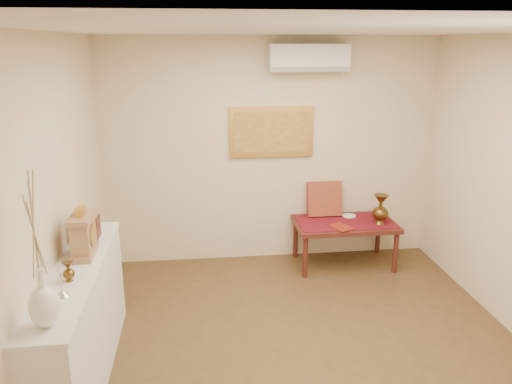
{
  "coord_description": "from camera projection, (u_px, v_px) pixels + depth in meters",
  "views": [
    {
      "loc": [
        -0.87,
        -3.57,
        2.62
      ],
      "look_at": [
        -0.31,
        1.15,
        1.19
      ],
      "focal_mm": 35.0,
      "sensor_mm": 36.0,
      "label": 1
    }
  ],
  "objects": [
    {
      "name": "ac_unit",
      "position": [
        309.0,
        58.0,
        5.6
      ],
      "size": [
        0.9,
        0.25,
        0.3
      ],
      "color": "silver",
      "rests_on": "wall_back"
    },
    {
      "name": "ceiling",
      "position": [
        320.0,
        30.0,
        3.47
      ],
      "size": [
        4.5,
        4.5,
        0.0
      ],
      "primitive_type": "plane",
      "rotation": [
        3.14,
        0.0,
        0.0
      ],
      "color": "white",
      "rests_on": "ground"
    },
    {
      "name": "painting",
      "position": [
        271.0,
        132.0,
        5.9
      ],
      "size": [
        1.0,
        0.06,
        0.6
      ],
      "color": "gold",
      "rests_on": "wall_back"
    },
    {
      "name": "wooden_chest",
      "position": [
        89.0,
        226.0,
        4.29
      ],
      "size": [
        0.16,
        0.21,
        0.24
      ],
      "color": "#A67855",
      "rests_on": "display_ledge"
    },
    {
      "name": "wall_back",
      "position": [
        271.0,
        152.0,
        6.0
      ],
      "size": [
        4.0,
        0.02,
        2.7
      ],
      "primitive_type": "cube",
      "color": "beige",
      "rests_on": "ground"
    },
    {
      "name": "brass_urn_small",
      "position": [
        68.0,
        269.0,
        3.54
      ],
      "size": [
        0.09,
        0.09,
        0.19
      ],
      "primitive_type": null,
      "color": "brown",
      "rests_on": "display_ledge"
    },
    {
      "name": "candlestick",
      "position": [
        61.0,
        283.0,
        3.33
      ],
      "size": [
        0.09,
        0.09,
        0.2
      ],
      "primitive_type": null,
      "color": "silver",
      "rests_on": "display_ledge"
    },
    {
      "name": "wall_left",
      "position": [
        45.0,
        224.0,
        3.64
      ],
      "size": [
        0.02,
        4.5,
        2.7
      ],
      "primitive_type": "cube",
      "color": "beige",
      "rests_on": "ground"
    },
    {
      "name": "display_ledge",
      "position": [
        82.0,
        325.0,
        3.91
      ],
      "size": [
        0.37,
        2.02,
        0.98
      ],
      "color": "silver",
      "rests_on": "floor"
    },
    {
      "name": "brass_urn_tall",
      "position": [
        381.0,
        206.0,
        5.85
      ],
      "size": [
        0.19,
        0.19,
        0.43
      ],
      "primitive_type": null,
      "color": "brown",
      "rests_on": "table_cloth"
    },
    {
      "name": "menu",
      "position": [
        341.0,
        227.0,
        5.77
      ],
      "size": [
        0.27,
        0.3,
        0.01
      ],
      "primitive_type": "cube",
      "rotation": [
        0.0,
        0.0,
        0.45
      ],
      "color": "maroon",
      "rests_on": "table_cloth"
    },
    {
      "name": "plate",
      "position": [
        349.0,
        216.0,
        6.15
      ],
      "size": [
        0.16,
        0.16,
        0.01
      ],
      "primitive_type": "cylinder",
      "color": "white",
      "rests_on": "table_cloth"
    },
    {
      "name": "low_table",
      "position": [
        345.0,
        227.0,
        5.99
      ],
      "size": [
        1.2,
        0.7,
        0.55
      ],
      "color": "#4F1E17",
      "rests_on": "floor"
    },
    {
      "name": "floor",
      "position": [
        308.0,
        362.0,
        4.25
      ],
      "size": [
        4.5,
        4.5,
        0.0
      ],
      "primitive_type": "plane",
      "color": "brown",
      "rests_on": "ground"
    },
    {
      "name": "cushion",
      "position": [
        324.0,
        199.0,
        6.14
      ],
      "size": [
        0.42,
        0.19,
        0.43
      ],
      "primitive_type": "cube",
      "rotation": [
        -0.21,
        0.0,
        0.0
      ],
      "color": "maroon",
      "rests_on": "table_cloth"
    },
    {
      "name": "table_cloth",
      "position": [
        345.0,
        222.0,
        5.97
      ],
      "size": [
        1.14,
        0.59,
        0.01
      ],
      "primitive_type": "cube",
      "color": "maroon",
      "rests_on": "low_table"
    },
    {
      "name": "mantel_clock",
      "position": [
        83.0,
        235.0,
        3.95
      ],
      "size": [
        0.17,
        0.36,
        0.41
      ],
      "color": "#A67855",
      "rests_on": "display_ledge"
    },
    {
      "name": "white_vase",
      "position": [
        37.0,
        253.0,
        2.86
      ],
      "size": [
        0.18,
        0.18,
        0.96
      ],
      "primitive_type": null,
      "color": "white",
      "rests_on": "display_ledge"
    }
  ]
}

